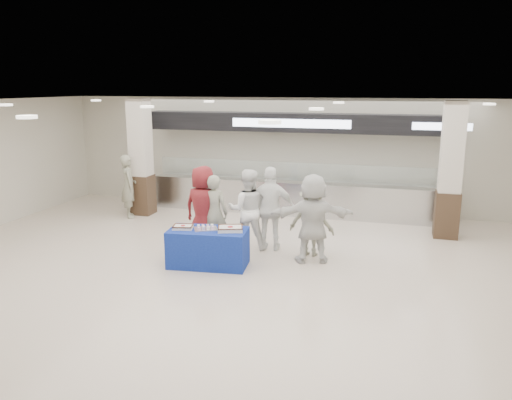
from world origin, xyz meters
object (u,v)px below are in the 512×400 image
(civilian_white, at_px, (313,218))
(soldier_a, at_px, (214,213))
(sheet_cake_right, at_px, (230,228))
(soldier_bg, at_px, (129,186))
(chef_tall, at_px, (247,210))
(chef_short, at_px, (271,209))
(soldier_b, at_px, (311,221))
(civilian_maroon, at_px, (203,208))
(sheet_cake_left, at_px, (183,227))
(cupcake_tray, at_px, (206,227))
(display_table, at_px, (208,248))

(civilian_white, bearing_deg, soldier_a, -20.23)
(sheet_cake_right, height_order, soldier_a, soldier_a)
(civilian_white, distance_m, soldier_bg, 5.82)
(chef_tall, xyz_separation_m, soldier_bg, (-3.90, 1.72, -0.03))
(chef_short, height_order, soldier_b, chef_short)
(soldier_bg, bearing_deg, chef_tall, -149.35)
(chef_short, bearing_deg, chef_tall, 0.85)
(soldier_b, relative_size, soldier_bg, 0.88)
(sheet_cake_right, xyz_separation_m, chef_tall, (-0.01, 1.19, 0.09))
(sheet_cake_right, relative_size, soldier_bg, 0.33)
(civilian_maroon, distance_m, soldier_a, 0.29)
(soldier_a, bearing_deg, civilian_white, 177.83)
(sheet_cake_right, bearing_deg, sheet_cake_left, -172.46)
(sheet_cake_left, bearing_deg, sheet_cake_right, 7.54)
(soldier_a, height_order, civilian_white, civilian_white)
(soldier_a, bearing_deg, cupcake_tray, 102.39)
(chef_tall, bearing_deg, display_table, 54.12)
(soldier_a, height_order, soldier_b, soldier_a)
(display_table, bearing_deg, civilian_maroon, 109.99)
(sheet_cake_left, bearing_deg, soldier_b, 28.50)
(sheet_cake_left, distance_m, civilian_white, 2.61)
(cupcake_tray, bearing_deg, chef_short, 52.12)
(civilian_white, height_order, soldier_bg, civilian_white)
(soldier_bg, bearing_deg, sheet_cake_left, -171.31)
(sheet_cake_right, xyz_separation_m, soldier_bg, (-3.90, 2.90, 0.06))
(civilian_white, bearing_deg, sheet_cake_left, 3.62)
(soldier_bg, bearing_deg, display_table, -166.16)
(civilian_maroon, xyz_separation_m, civilian_white, (2.45, -0.20, -0.00))
(sheet_cake_left, bearing_deg, civilian_maroon, 89.80)
(soldier_bg, bearing_deg, sheet_cake_right, -162.21)
(display_table, height_order, soldier_b, soldier_b)
(sheet_cake_left, distance_m, chef_tall, 1.62)
(civilian_maroon, xyz_separation_m, soldier_b, (2.36, 0.21, -0.17))
(sheet_cake_right, height_order, soldier_b, soldier_b)
(sheet_cake_left, height_order, chef_short, chef_short)
(sheet_cake_right, height_order, soldier_bg, soldier_bg)
(sheet_cake_left, xyz_separation_m, soldier_b, (2.36, 1.28, -0.04))
(civilian_maroon, relative_size, soldier_b, 1.22)
(civilian_maroon, relative_size, soldier_bg, 1.08)
(sheet_cake_left, xyz_separation_m, soldier_bg, (-2.95, 3.03, 0.07))
(sheet_cake_right, distance_m, cupcake_tray, 0.51)
(chef_short, bearing_deg, soldier_bg, -27.90)
(sheet_cake_right, xyz_separation_m, soldier_a, (-0.68, 0.91, 0.04))
(chef_tall, height_order, soldier_b, chef_tall)
(sheet_cake_right, xyz_separation_m, civilian_white, (1.50, 0.75, 0.12))
(display_table, bearing_deg, sheet_cake_right, 0.53)
(sheet_cake_left, relative_size, sheet_cake_right, 0.76)
(display_table, distance_m, sheet_cake_right, 0.62)
(civilian_maroon, bearing_deg, chef_short, -159.96)
(sheet_cake_left, distance_m, sheet_cake_right, 0.96)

